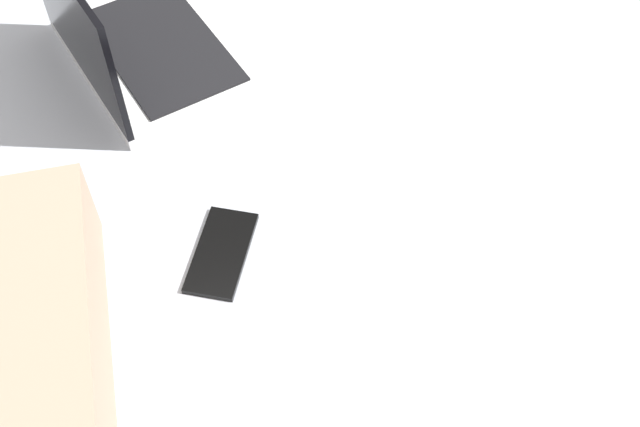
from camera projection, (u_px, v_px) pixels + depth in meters
The scene contains 3 objects.
bed_mattress at pixel (304, 188), 125.76cm from camera, with size 180.00×140.00×18.00cm, color #B7BCC6.
laptop at pixel (133, 45), 126.14cm from camera, with size 38.70×32.52×23.00cm.
cell_phone at pixel (221, 252), 106.98cm from camera, with size 6.80×14.00×0.80cm, color black.
Camera 1 is at (-77.79, 15.12, 106.77)cm, focal length 44.85 mm.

